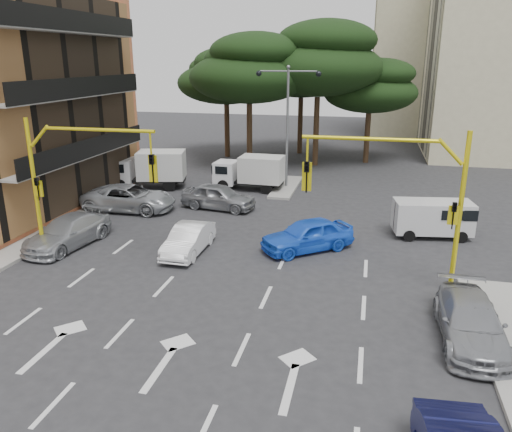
{
  "coord_description": "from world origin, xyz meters",
  "views": [
    {
      "loc": [
        5.36,
        -16.11,
        8.34
      ],
      "look_at": [
        0.57,
        4.56,
        1.6
      ],
      "focal_mm": 35.0,
      "sensor_mm": 36.0,
      "label": 1
    }
  ],
  "objects": [
    {
      "name": "ground",
      "position": [
        0.0,
        0.0,
        0.0
      ],
      "size": [
        120.0,
        120.0,
        0.0
      ],
      "primitive_type": "plane",
      "color": "#28282B",
      "rests_on": "ground"
    },
    {
      "name": "street_lamp_center",
      "position": [
        0.0,
        16.0,
        5.43
      ],
      "size": [
        4.16,
        0.36,
        7.77
      ],
      "color": "slate",
      "rests_on": "median_strip"
    },
    {
      "name": "car_white_hatch",
      "position": [
        -2.27,
        3.49,
        0.63
      ],
      "size": [
        1.37,
        3.83,
        1.26
      ],
      "primitive_type": "imported",
      "rotation": [
        0.0,
        0.0,
        -0.01
      ],
      "color": "white",
      "rests_on": "ground"
    },
    {
      "name": "pine_center",
      "position": [
        1.06,
        23.96,
        8.3
      ],
      "size": [
        9.98,
        9.98,
        11.16
      ],
      "color": "#382616",
      "rests_on": "ground"
    },
    {
      "name": "car_blue_compact",
      "position": [
        2.84,
        5.02,
        0.73
      ],
      "size": [
        4.41,
        3.98,
        1.45
      ],
      "primitive_type": "imported",
      "rotation": [
        0.0,
        0.0,
        -0.91
      ],
      "color": "blue",
      "rests_on": "ground"
    },
    {
      "name": "pine_right",
      "position": [
        5.06,
        25.96,
        6.22
      ],
      "size": [
        7.49,
        7.49,
        8.37
      ],
      "color": "#382616",
      "rests_on": "ground"
    },
    {
      "name": "box_truck_b",
      "position": [
        -2.31,
        15.09,
        1.13
      ],
      "size": [
        4.66,
        2.09,
        2.26
      ],
      "primitive_type": null,
      "rotation": [
        0.0,
        0.0,
        1.54
      ],
      "color": "white",
      "rests_on": "ground"
    },
    {
      "name": "signal_mast_left",
      "position": [
        -6.8,
        1.99,
        3.88
      ],
      "size": [
        5.79,
        0.37,
        6.0
      ],
      "color": "yellow",
      "rests_on": "ground"
    },
    {
      "name": "car_silver_cross_a",
      "position": [
        -7.87,
        8.91,
        0.73
      ],
      "size": [
        5.33,
        2.6,
        1.46
      ],
      "primitive_type": "imported",
      "rotation": [
        0.0,
        0.0,
        1.6
      ],
      "color": "#ABAEB3",
      "rests_on": "ground"
    },
    {
      "name": "box_truck_a",
      "position": [
        -9.0,
        14.0,
        1.24
      ],
      "size": [
        5.39,
        3.24,
        2.48
      ],
      "primitive_type": null,
      "rotation": [
        0.0,
        0.0,
        1.81
      ],
      "color": "white",
      "rests_on": "ground"
    },
    {
      "name": "van_white",
      "position": [
        8.5,
        8.19,
        0.91
      ],
      "size": [
        3.84,
        2.18,
        1.82
      ],
      "primitive_type": null,
      "rotation": [
        0.0,
        0.0,
        -1.42
      ],
      "color": "silver",
      "rests_on": "ground"
    },
    {
      "name": "median_strip",
      "position": [
        0.0,
        16.0,
        0.07
      ],
      "size": [
        1.4,
        6.0,
        0.15
      ],
      "primitive_type": "cube",
      "color": "gray",
      "rests_on": "ground"
    },
    {
      "name": "pine_back",
      "position": [
        -0.94,
        28.96,
        7.6
      ],
      "size": [
        9.15,
        9.15,
        10.23
      ],
      "color": "#382616",
      "rests_on": "ground"
    },
    {
      "name": "car_silver_parked",
      "position": [
        8.7,
        -1.46,
        0.65
      ],
      "size": [
        1.88,
        4.52,
        1.3
      ],
      "primitive_type": "imported",
      "rotation": [
        0.0,
        0.0,
        0.01
      ],
      "color": "gray",
      "rests_on": "ground"
    },
    {
      "name": "car_silver_wagon",
      "position": [
        -8.0,
        3.05,
        0.69
      ],
      "size": [
        2.6,
        4.95,
        1.37
      ],
      "primitive_type": "imported",
      "rotation": [
        0.0,
        0.0,
        -0.15
      ],
      "color": "#A2A5AA",
      "rests_on": "ground"
    },
    {
      "name": "car_silver_cross_b",
      "position": [
        -2.99,
        10.36,
        0.73
      ],
      "size": [
        4.52,
        2.36,
        1.47
      ],
      "primitive_type": "imported",
      "rotation": [
        0.0,
        0.0,
        1.42
      ],
      "color": "gray",
      "rests_on": "ground"
    },
    {
      "name": "pine_left_far",
      "position": [
        -6.94,
        25.96,
        6.91
      ],
      "size": [
        8.32,
        8.32,
        9.3
      ],
      "color": "#382616",
      "rests_on": "ground"
    },
    {
      "name": "signal_mast_right",
      "position": [
        6.8,
        1.99,
        3.88
      ],
      "size": [
        5.79,
        0.37,
        6.0
      ],
      "color": "yellow",
      "rests_on": "ground"
    },
    {
      "name": "pine_left_near",
      "position": [
        -3.94,
        21.96,
        7.6
      ],
      "size": [
        9.15,
        9.15,
        10.23
      ],
      "color": "#382616",
      "rests_on": "ground"
    },
    {
      "name": "apartment_beige_far",
      "position": [
        12.95,
        44.0,
        8.35
      ],
      "size": [
        16.2,
        12.15,
        16.7
      ],
      "color": "#C0B790",
      "rests_on": "ground"
    }
  ]
}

